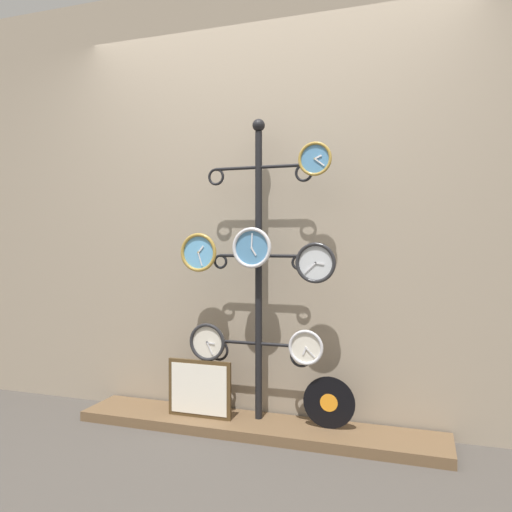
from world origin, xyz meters
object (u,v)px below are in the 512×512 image
object	(u,v)px
clock_middle_left	(199,252)
clock_middle_center	(252,248)
vinyl_record	(329,403)
clock_middle_right	(316,263)
clock_top_right	(315,159)
picture_frame	(199,389)
clock_bottom_left	(208,342)
display_stand	(259,320)
clock_bottom_right	(306,347)

from	to	relation	value
clock_middle_left	clock_middle_center	distance (m)	0.34
vinyl_record	clock_middle_center	bearing A→B (deg)	-173.33
clock_middle_left	clock_middle_right	size ratio (longest dim) A/B	1.02
clock_top_right	picture_frame	world-z (taller)	clock_top_right
vinyl_record	picture_frame	distance (m)	0.78
clock_middle_center	clock_bottom_left	size ratio (longest dim) A/B	1.04
display_stand	clock_top_right	distance (m)	1.00
display_stand	picture_frame	world-z (taller)	display_stand
clock_bottom_right	vinyl_record	world-z (taller)	clock_bottom_right
clock_middle_center	clock_middle_right	bearing A→B (deg)	-0.03
clock_top_right	clock_bottom_right	distance (m)	1.06
clock_middle_right	vinyl_record	world-z (taller)	clock_middle_right
clock_middle_center	clock_middle_left	bearing A→B (deg)	178.86
display_stand	clock_bottom_left	size ratio (longest dim) A/B	8.05
clock_bottom_left	picture_frame	size ratio (longest dim) A/B	0.57
clock_bottom_left	vinyl_record	distance (m)	0.80
clock_middle_right	clock_middle_center	bearing A→B (deg)	179.97
clock_middle_right	clock_bottom_right	world-z (taller)	clock_middle_right
vinyl_record	picture_frame	bearing A→B (deg)	-175.28
vinyl_record	clock_top_right	bearing A→B (deg)	-141.19
clock_middle_left	clock_middle_right	xyz separation A→B (m)	(0.72, -0.01, -0.05)
clock_middle_right	vinyl_record	bearing A→B (deg)	37.52
clock_top_right	vinyl_record	bearing A→B (deg)	38.81
clock_top_right	clock_bottom_left	size ratio (longest dim) A/B	0.83
clock_bottom_left	clock_bottom_right	bearing A→B (deg)	0.57
display_stand	picture_frame	size ratio (longest dim) A/B	4.56
clock_top_right	clock_middle_center	xyz separation A→B (m)	(-0.37, 0.01, -0.49)
clock_bottom_left	picture_frame	bearing A→B (deg)	-160.44
vinyl_record	display_stand	bearing A→B (deg)	175.69
clock_middle_right	clock_bottom_right	bearing A→B (deg)	169.03
clock_top_right	picture_frame	xyz separation A→B (m)	(-0.71, -0.01, -1.35)
clock_top_right	clock_middle_right	size ratio (longest dim) A/B	0.83
clock_middle_center	clock_bottom_left	xyz separation A→B (m)	(-0.29, 0.00, -0.57)
clock_bottom_right	clock_middle_right	bearing A→B (deg)	-10.97
clock_middle_left	clock_bottom_right	distance (m)	0.85
clock_middle_left	clock_bottom_right	xyz separation A→B (m)	(0.66, 0.00, -0.54)
display_stand	clock_middle_right	world-z (taller)	display_stand
display_stand	vinyl_record	bearing A→B (deg)	-4.31
clock_middle_left	clock_middle_center	world-z (taller)	clock_middle_center
display_stand	clock_middle_center	world-z (taller)	display_stand
picture_frame	display_stand	bearing A→B (deg)	15.60
clock_middle_center	clock_bottom_right	xyz separation A→B (m)	(0.32, 0.01, -0.56)
display_stand	clock_middle_right	distance (m)	0.51
clock_middle_left	clock_bottom_right	size ratio (longest dim) A/B	1.17
clock_middle_left	vinyl_record	xyz separation A→B (m)	(0.79, 0.05, -0.85)
clock_middle_center	clock_top_right	bearing A→B (deg)	-0.87
clock_middle_left	vinyl_record	world-z (taller)	clock_middle_left
display_stand	clock_top_right	bearing A→B (deg)	-14.06
clock_middle_right	clock_middle_left	bearing A→B (deg)	179.44
clock_bottom_right	vinyl_record	bearing A→B (deg)	18.48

